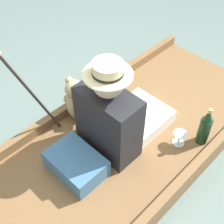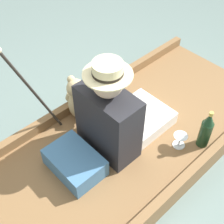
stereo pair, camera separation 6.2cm
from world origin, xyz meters
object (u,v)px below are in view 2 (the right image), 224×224
at_px(wine_glass, 180,138).
at_px(champagne_bottle, 206,130).
at_px(teddy_bear, 77,100).
at_px(seated_person, 116,116).
at_px(walking_cane, 29,87).

xyz_separation_m(wine_glass, champagne_bottle, (0.11, 0.14, 0.08)).
xyz_separation_m(teddy_bear, wine_glass, (0.75, 0.36, -0.10)).
distance_m(seated_person, teddy_bear, 0.41).
xyz_separation_m(seated_person, walking_cane, (-0.42, -0.39, 0.24)).
bearing_deg(seated_person, wine_glass, 46.23).
bearing_deg(teddy_bear, seated_person, 5.93).
height_order(wine_glass, walking_cane, walking_cane).
relative_size(teddy_bear, champagne_bottle, 1.16).
relative_size(seated_person, champagne_bottle, 2.27).
bearing_deg(teddy_bear, wine_glass, 25.32).
relative_size(walking_cane, champagne_bottle, 2.60).
distance_m(wine_glass, walking_cane, 1.14).
distance_m(teddy_bear, walking_cane, 0.48).
bearing_deg(wine_glass, walking_cane, -137.76).
height_order(wine_glass, champagne_bottle, champagne_bottle).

